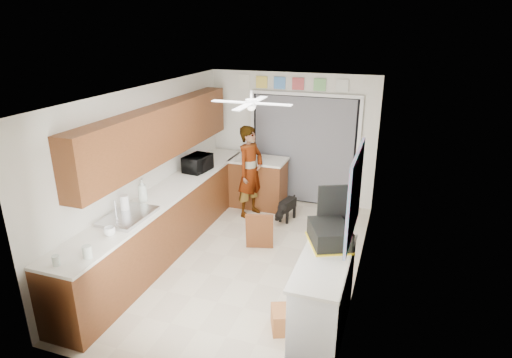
% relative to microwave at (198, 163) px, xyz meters
% --- Properties ---
extents(floor, '(5.00, 5.00, 0.00)m').
position_rel_microwave_xyz_m(floor, '(1.27, -1.00, -1.08)').
color(floor, beige).
rests_on(floor, ground).
extents(ceiling, '(5.00, 5.00, 0.00)m').
position_rel_microwave_xyz_m(ceiling, '(1.27, -1.00, 1.42)').
color(ceiling, white).
rests_on(ceiling, ground).
extents(wall_back, '(3.20, 0.00, 3.20)m').
position_rel_microwave_xyz_m(wall_back, '(1.27, 1.50, 0.17)').
color(wall_back, silver).
rests_on(wall_back, ground).
extents(wall_front, '(3.20, 0.00, 3.20)m').
position_rel_microwave_xyz_m(wall_front, '(1.27, -3.50, 0.17)').
color(wall_front, silver).
rests_on(wall_front, ground).
extents(wall_left, '(0.00, 5.00, 5.00)m').
position_rel_microwave_xyz_m(wall_left, '(-0.33, -1.00, 0.17)').
color(wall_left, silver).
rests_on(wall_left, ground).
extents(wall_right, '(0.00, 5.00, 5.00)m').
position_rel_microwave_xyz_m(wall_right, '(2.87, -1.00, 0.17)').
color(wall_right, silver).
rests_on(wall_right, ground).
extents(left_base_cabinets, '(0.60, 4.80, 0.90)m').
position_rel_microwave_xyz_m(left_base_cabinets, '(-0.03, -1.00, -0.63)').
color(left_base_cabinets, brown).
rests_on(left_base_cabinets, floor).
extents(left_countertop, '(0.62, 4.80, 0.04)m').
position_rel_microwave_xyz_m(left_countertop, '(-0.02, -1.00, -0.16)').
color(left_countertop, white).
rests_on(left_countertop, left_base_cabinets).
extents(upper_cabinets, '(0.32, 4.00, 0.80)m').
position_rel_microwave_xyz_m(upper_cabinets, '(-0.17, -0.80, 0.72)').
color(upper_cabinets, brown).
rests_on(upper_cabinets, wall_left).
extents(sink_basin, '(0.50, 0.76, 0.06)m').
position_rel_microwave_xyz_m(sink_basin, '(-0.02, -2.00, -0.12)').
color(sink_basin, silver).
rests_on(sink_basin, left_countertop).
extents(faucet, '(0.03, 0.03, 0.22)m').
position_rel_microwave_xyz_m(faucet, '(-0.21, -2.00, -0.03)').
color(faucet, silver).
rests_on(faucet, left_countertop).
extents(peninsula_base, '(1.00, 0.60, 0.90)m').
position_rel_microwave_xyz_m(peninsula_base, '(0.77, 1.00, -0.63)').
color(peninsula_base, brown).
rests_on(peninsula_base, floor).
extents(peninsula_top, '(1.04, 0.64, 0.04)m').
position_rel_microwave_xyz_m(peninsula_top, '(0.77, 1.00, -0.16)').
color(peninsula_top, white).
rests_on(peninsula_top, peninsula_base).
extents(back_opening_recess, '(2.00, 0.06, 2.10)m').
position_rel_microwave_xyz_m(back_opening_recess, '(1.52, 1.47, -0.03)').
color(back_opening_recess, black).
rests_on(back_opening_recess, wall_back).
extents(curtain_panel, '(1.90, 0.03, 2.05)m').
position_rel_microwave_xyz_m(curtain_panel, '(1.52, 1.43, -0.03)').
color(curtain_panel, slate).
rests_on(curtain_panel, wall_back).
extents(door_trim_left, '(0.06, 0.04, 2.10)m').
position_rel_microwave_xyz_m(door_trim_left, '(0.50, 1.44, -0.03)').
color(door_trim_left, white).
rests_on(door_trim_left, wall_back).
extents(door_trim_right, '(0.06, 0.04, 2.10)m').
position_rel_microwave_xyz_m(door_trim_right, '(2.54, 1.44, -0.03)').
color(door_trim_right, white).
rests_on(door_trim_right, wall_back).
extents(door_trim_head, '(2.10, 0.04, 0.06)m').
position_rel_microwave_xyz_m(door_trim_head, '(1.52, 1.44, 1.04)').
color(door_trim_head, white).
rests_on(door_trim_head, wall_back).
extents(header_frame_0, '(0.22, 0.02, 0.22)m').
position_rel_microwave_xyz_m(header_frame_0, '(0.67, 1.47, 1.22)').
color(header_frame_0, '#EFD24F').
rests_on(header_frame_0, wall_back).
extents(header_frame_1, '(0.22, 0.02, 0.22)m').
position_rel_microwave_xyz_m(header_frame_1, '(1.02, 1.47, 1.22)').
color(header_frame_1, '#508CD5').
rests_on(header_frame_1, wall_back).
extents(header_frame_2, '(0.22, 0.02, 0.22)m').
position_rel_microwave_xyz_m(header_frame_2, '(1.37, 1.47, 1.22)').
color(header_frame_2, '#B84549').
rests_on(header_frame_2, wall_back).
extents(header_frame_3, '(0.22, 0.02, 0.22)m').
position_rel_microwave_xyz_m(header_frame_3, '(1.77, 1.47, 1.22)').
color(header_frame_3, '#71B768').
rests_on(header_frame_3, wall_back).
extents(header_frame_4, '(0.22, 0.02, 0.22)m').
position_rel_microwave_xyz_m(header_frame_4, '(2.17, 1.47, 1.22)').
color(header_frame_4, silver).
rests_on(header_frame_4, wall_back).
extents(route66_sign, '(0.22, 0.02, 0.26)m').
position_rel_microwave_xyz_m(route66_sign, '(0.32, 1.47, 1.22)').
color(route66_sign, silver).
rests_on(route66_sign, wall_back).
extents(right_counter_base, '(0.50, 1.40, 0.90)m').
position_rel_microwave_xyz_m(right_counter_base, '(2.62, -2.20, -0.63)').
color(right_counter_base, white).
rests_on(right_counter_base, floor).
extents(right_counter_top, '(0.54, 1.44, 0.04)m').
position_rel_microwave_xyz_m(right_counter_top, '(2.61, -2.20, -0.16)').
color(right_counter_top, white).
rests_on(right_counter_top, right_counter_base).
extents(abstract_painting, '(0.03, 1.15, 0.95)m').
position_rel_microwave_xyz_m(abstract_painting, '(2.85, -2.00, 0.57)').
color(abstract_painting, '#DB50A3').
rests_on(abstract_painting, wall_right).
extents(ceiling_fan, '(1.14, 1.14, 0.24)m').
position_rel_microwave_xyz_m(ceiling_fan, '(1.27, -0.80, 1.24)').
color(ceiling_fan, white).
rests_on(ceiling_fan, ceiling).
extents(microwave, '(0.40, 0.54, 0.28)m').
position_rel_microwave_xyz_m(microwave, '(0.00, 0.00, 0.00)').
color(microwave, black).
rests_on(microwave, left_countertop).
extents(soap_bottle, '(0.16, 0.16, 0.34)m').
position_rel_microwave_xyz_m(soap_bottle, '(-0.14, -1.47, 0.03)').
color(soap_bottle, silver).
rests_on(soap_bottle, left_countertop).
extents(cup, '(0.17, 0.17, 0.11)m').
position_rel_microwave_xyz_m(cup, '(0.07, -2.51, -0.08)').
color(cup, white).
rests_on(cup, left_countertop).
extents(jar_a, '(0.11, 0.11, 0.14)m').
position_rel_microwave_xyz_m(jar_a, '(0.16, -3.02, -0.07)').
color(jar_a, silver).
rests_on(jar_a, left_countertop).
extents(jar_b, '(0.09, 0.09, 0.11)m').
position_rel_microwave_xyz_m(jar_b, '(-0.04, -3.25, -0.08)').
color(jar_b, silver).
rests_on(jar_b, left_countertop).
extents(paper_towel_roll, '(0.12, 0.12, 0.25)m').
position_rel_microwave_xyz_m(paper_towel_roll, '(-0.16, -1.88, -0.02)').
color(paper_towel_roll, white).
rests_on(paper_towel_roll, left_countertop).
extents(suitcase, '(0.60, 0.67, 0.23)m').
position_rel_microwave_xyz_m(suitcase, '(2.59, -1.85, -0.02)').
color(suitcase, black).
rests_on(suitcase, right_counter_top).
extents(suitcase_rim, '(0.64, 0.71, 0.02)m').
position_rel_microwave_xyz_m(suitcase_rim, '(2.59, -1.85, -0.13)').
color(suitcase_rim, yellow).
rests_on(suitcase_rim, suitcase).
extents(suitcase_lid, '(0.39, 0.20, 0.50)m').
position_rel_microwave_xyz_m(suitcase_lid, '(2.59, -1.56, 0.23)').
color(suitcase_lid, black).
rests_on(suitcase_lid, suitcase).
extents(cardboard_box, '(0.51, 0.45, 0.26)m').
position_rel_microwave_xyz_m(cardboard_box, '(2.27, -2.30, -0.95)').
color(cardboard_box, '#AB5D35').
rests_on(cardboard_box, floor).
extents(cabinet_door_panel, '(0.45, 0.27, 0.63)m').
position_rel_microwave_xyz_m(cabinet_door_panel, '(1.35, -0.67, -0.76)').
color(cabinet_door_panel, brown).
rests_on(cabinet_door_panel, floor).
extents(man, '(0.56, 0.70, 1.67)m').
position_rel_microwave_xyz_m(man, '(0.76, 0.55, -0.24)').
color(man, white).
rests_on(man, floor).
extents(dog, '(0.36, 0.59, 0.44)m').
position_rel_microwave_xyz_m(dog, '(1.47, 0.53, -0.86)').
color(dog, black).
rests_on(dog, floor).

